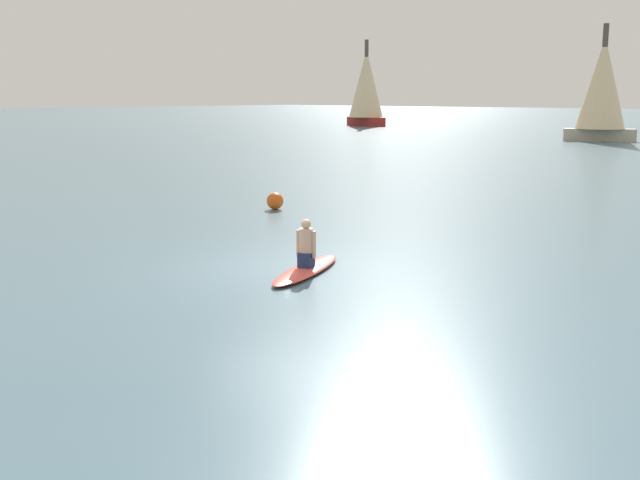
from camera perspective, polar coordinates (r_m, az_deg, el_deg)
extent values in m
plane|color=slate|center=(16.37, -3.45, -2.07)|extent=(400.00, 400.00, 0.00)
ellipsoid|color=#D84C3F|center=(15.84, -1.05, -2.25)|extent=(1.75, 3.12, 0.13)
cube|color=navy|center=(15.79, -1.05, -1.47)|extent=(0.37, 0.41, 0.31)
cylinder|color=#D6AD8E|center=(15.71, -1.05, -0.07)|extent=(0.38, 0.38, 0.52)
sphere|color=#D6AD8E|center=(15.65, -1.06, 1.20)|extent=(0.21, 0.21, 0.21)
cylinder|color=#D6AD8E|center=(15.66, -0.46, -0.35)|extent=(0.11, 0.11, 0.57)
cylinder|color=#D6AD8E|center=(15.79, -1.65, -0.26)|extent=(0.11, 0.11, 0.57)
cube|color=#B2A893|center=(65.78, 20.28, 7.44)|extent=(5.67, 4.03, 1.00)
cylinder|color=#4C4238|center=(65.72, 20.54, 11.45)|extent=(0.44, 0.44, 8.23)
cone|color=beige|center=(65.71, 20.52, 11.02)|extent=(5.22, 5.22, 7.24)
cube|color=maroon|center=(92.63, 3.47, 8.90)|extent=(6.07, 3.35, 1.05)
cylinder|color=#4C4238|center=(92.60, 3.51, 12.04)|extent=(0.47, 0.47, 9.08)
cone|color=beige|center=(92.59, 3.50, 11.70)|extent=(5.07, 5.07, 7.99)
sphere|color=#E55919|center=(24.64, -3.41, 2.95)|extent=(0.55, 0.55, 0.55)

